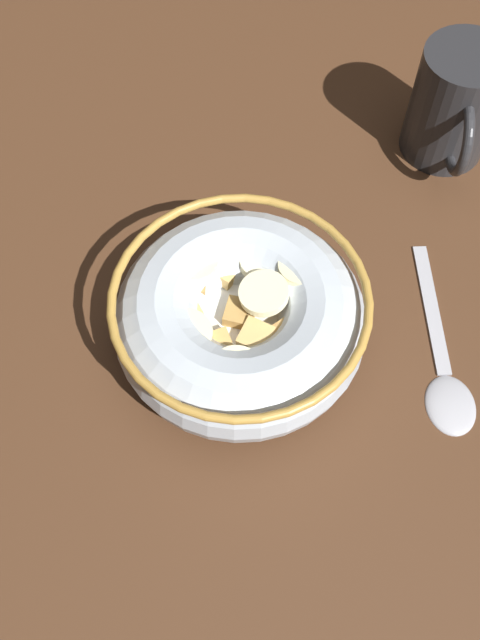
% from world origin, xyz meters
% --- Properties ---
extents(ground_plane, '(1.00, 1.00, 0.02)m').
position_xyz_m(ground_plane, '(0.00, 0.00, -0.01)').
color(ground_plane, '#472B19').
extents(cereal_bowl, '(0.17, 0.17, 0.06)m').
position_xyz_m(cereal_bowl, '(-0.00, 0.00, 0.03)').
color(cereal_bowl, '#B2BCC6').
rests_on(cereal_bowl, ground_plane).
extents(spoon, '(0.15, 0.04, 0.01)m').
position_xyz_m(spoon, '(0.02, 0.14, 0.00)').
color(spoon, '#A5A5AD').
rests_on(spoon, ground_plane).
extents(coffee_mug, '(0.10, 0.07, 0.09)m').
position_xyz_m(coffee_mug, '(-0.19, 0.16, 0.05)').
color(coffee_mug, '#262628').
rests_on(coffee_mug, ground_plane).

